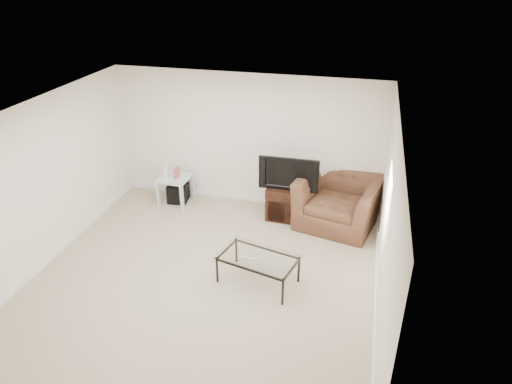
% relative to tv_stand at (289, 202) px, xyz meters
% --- Properties ---
extents(floor, '(5.00, 5.00, 0.00)m').
position_rel_tv_stand_xyz_m(floor, '(-0.90, -2.05, -0.32)').
color(floor, tan).
rests_on(floor, ground).
extents(ceiling, '(5.00, 5.00, 0.00)m').
position_rel_tv_stand_xyz_m(ceiling, '(-0.90, -2.05, 2.18)').
color(ceiling, white).
rests_on(ceiling, ground).
extents(wall_back, '(5.00, 0.02, 2.50)m').
position_rel_tv_stand_xyz_m(wall_back, '(-0.90, 0.45, 0.93)').
color(wall_back, silver).
rests_on(wall_back, ground).
extents(wall_left, '(0.02, 5.00, 2.50)m').
position_rel_tv_stand_xyz_m(wall_left, '(-3.40, -2.05, 0.93)').
color(wall_left, silver).
rests_on(wall_left, ground).
extents(wall_right, '(0.02, 5.00, 2.50)m').
position_rel_tv_stand_xyz_m(wall_right, '(1.60, -2.05, 0.93)').
color(wall_right, silver).
rests_on(wall_right, ground).
extents(plate_back, '(0.12, 0.02, 0.12)m').
position_rel_tv_stand_xyz_m(plate_back, '(-2.30, 0.44, 0.93)').
color(plate_back, white).
rests_on(plate_back, wall_back).
extents(plate_right_switch, '(0.02, 0.09, 0.13)m').
position_rel_tv_stand_xyz_m(plate_right_switch, '(1.59, -0.45, 0.93)').
color(plate_right_switch, white).
rests_on(plate_right_switch, wall_right).
extents(plate_right_outlet, '(0.02, 0.08, 0.12)m').
position_rel_tv_stand_xyz_m(plate_right_outlet, '(1.59, -0.75, -0.02)').
color(plate_right_outlet, white).
rests_on(plate_right_outlet, wall_right).
extents(tv_stand, '(0.77, 0.55, 0.63)m').
position_rel_tv_stand_xyz_m(tv_stand, '(0.00, 0.00, 0.00)').
color(tv_stand, black).
rests_on(tv_stand, floor).
extents(dvd_player, '(0.47, 0.34, 0.06)m').
position_rel_tv_stand_xyz_m(dvd_player, '(-0.00, -0.04, 0.21)').
color(dvd_player, black).
rests_on(dvd_player, tv_stand).
extents(television, '(0.98, 0.21, 0.60)m').
position_rel_tv_stand_xyz_m(television, '(-0.00, -0.03, 0.62)').
color(television, black).
rests_on(television, tv_stand).
extents(side_table, '(0.58, 0.58, 0.53)m').
position_rel_tv_stand_xyz_m(side_table, '(-2.23, 0.07, -0.05)').
color(side_table, silver).
rests_on(side_table, floor).
extents(subwoofer, '(0.40, 0.40, 0.36)m').
position_rel_tv_stand_xyz_m(subwoofer, '(-2.20, 0.09, -0.13)').
color(subwoofer, black).
rests_on(subwoofer, floor).
extents(game_console, '(0.06, 0.18, 0.24)m').
position_rel_tv_stand_xyz_m(game_console, '(-2.37, 0.05, 0.33)').
color(game_console, white).
rests_on(game_console, side_table).
extents(game_case, '(0.06, 0.16, 0.21)m').
position_rel_tv_stand_xyz_m(game_case, '(-2.17, 0.04, 0.32)').
color(game_case, '#CC4C4C').
rests_on(game_case, side_table).
extents(recliner, '(1.52, 1.16, 1.19)m').
position_rel_tv_stand_xyz_m(recliner, '(0.87, 0.00, 0.28)').
color(recliner, '#4A381C').
rests_on(recliner, floor).
extents(coffee_table, '(1.25, 0.89, 0.44)m').
position_rel_tv_stand_xyz_m(coffee_table, '(-0.09, -1.95, -0.10)').
color(coffee_table, black).
rests_on(coffee_table, floor).
extents(remote, '(0.18, 0.07, 0.02)m').
position_rel_tv_stand_xyz_m(remote, '(-0.22, -2.03, 0.14)').
color(remote, '#B2B2B7').
rests_on(remote, coffee_table).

